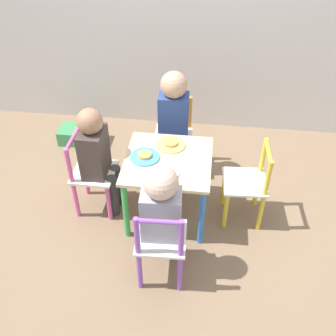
% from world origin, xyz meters
% --- Properties ---
extents(ground_plane, '(6.00, 6.00, 0.00)m').
position_xyz_m(ground_plane, '(0.00, 0.00, 0.00)').
color(ground_plane, '#7F664C').
extents(kids_table, '(0.51, 0.51, 0.44)m').
position_xyz_m(kids_table, '(0.00, 0.00, 0.37)').
color(kids_table, beige).
rests_on(kids_table, ground_plane).
extents(chair_orange, '(0.27, 0.27, 0.54)m').
position_xyz_m(chair_orange, '(-0.02, 0.49, 0.27)').
color(chair_orange, silver).
rests_on(chair_orange, ground_plane).
extents(chair_purple, '(0.27, 0.27, 0.54)m').
position_xyz_m(chair_purple, '(0.02, -0.49, 0.27)').
color(chair_purple, silver).
rests_on(chair_purple, ground_plane).
extents(chair_pink, '(0.26, 0.26, 0.54)m').
position_xyz_m(chair_pink, '(-0.49, 0.01, 0.27)').
color(chair_pink, silver).
rests_on(chair_pink, ground_plane).
extents(chair_yellow, '(0.27, 0.27, 0.54)m').
position_xyz_m(chair_yellow, '(0.49, 0.03, 0.27)').
color(chair_yellow, silver).
rests_on(chair_yellow, ground_plane).
extents(child_back, '(0.21, 0.22, 0.78)m').
position_xyz_m(child_back, '(-0.02, 0.43, 0.48)').
color(child_back, '#38383D').
rests_on(child_back, ground_plane).
extents(child_front, '(0.21, 0.22, 0.74)m').
position_xyz_m(child_front, '(0.02, -0.43, 0.46)').
color(child_front, '#7A6B5B').
rests_on(child_front, ground_plane).
extents(child_left, '(0.21, 0.20, 0.74)m').
position_xyz_m(child_left, '(-0.42, 0.01, 0.44)').
color(child_left, '#38383D').
rests_on(child_left, ground_plane).
extents(plate_back, '(0.18, 0.18, 0.03)m').
position_xyz_m(plate_back, '(0.00, 0.14, 0.45)').
color(plate_back, '#EADB66').
rests_on(plate_back, kids_table).
extents(plate_front, '(0.15, 0.15, 0.03)m').
position_xyz_m(plate_front, '(-0.00, -0.14, 0.45)').
color(plate_front, white).
rests_on(plate_front, kids_table).
extents(plate_left, '(0.18, 0.18, 0.03)m').
position_xyz_m(plate_left, '(-0.14, 0.00, 0.45)').
color(plate_left, '#4C9EE0').
rests_on(plate_left, kids_table).
extents(storage_bin, '(0.35, 0.19, 0.12)m').
position_xyz_m(storage_bin, '(-0.79, 0.71, 0.06)').
color(storage_bin, '#3D8E56').
rests_on(storage_bin, ground_plane).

